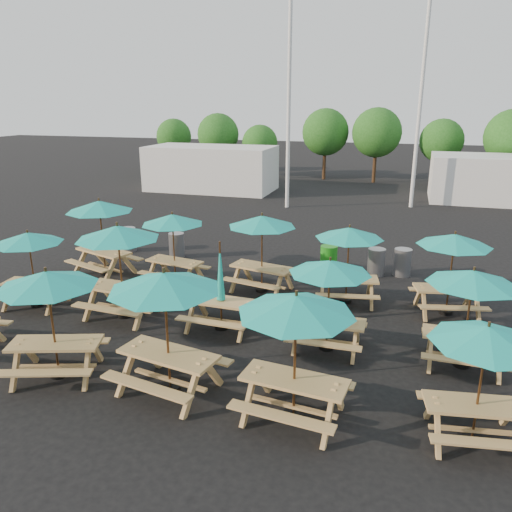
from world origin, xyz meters
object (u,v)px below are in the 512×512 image
(picnic_unit_5, at_px, (173,224))
(picnic_unit_10, at_px, (330,273))
(waste_bin_0, at_px, (129,239))
(waste_bin_1, at_px, (177,245))
(picnic_unit_12, at_px, (487,342))
(picnic_unit_8, at_px, (262,226))
(waste_bin_4, at_px, (402,262))
(picnic_unit_1, at_px, (29,243))
(picnic_unit_6, at_px, (165,289))
(picnic_unit_3, at_px, (47,286))
(picnic_unit_14, at_px, (454,245))
(waste_bin_3, at_px, (376,262))
(picnic_unit_7, at_px, (221,294))
(picnic_unit_4, at_px, (118,238))
(waste_bin_2, at_px, (329,259))
(picnic_unit_13, at_px, (472,284))
(picnic_unit_11, at_px, (349,238))
(picnic_unit_2, at_px, (100,211))
(picnic_unit_9, at_px, (296,313))

(picnic_unit_5, distance_m, picnic_unit_10, 6.11)
(waste_bin_0, relative_size, waste_bin_1, 1.00)
(picnic_unit_12, bearing_deg, picnic_unit_8, 124.71)
(waste_bin_0, relative_size, waste_bin_4, 1.00)
(picnic_unit_1, relative_size, waste_bin_4, 2.38)
(picnic_unit_1, relative_size, picnic_unit_6, 0.86)
(picnic_unit_3, height_order, picnic_unit_14, picnic_unit_3)
(picnic_unit_3, distance_m, picnic_unit_12, 8.16)
(picnic_unit_14, bearing_deg, waste_bin_3, 114.94)
(picnic_unit_7, bearing_deg, picnic_unit_5, 135.97)
(waste_bin_3, bearing_deg, picnic_unit_4, -139.36)
(picnic_unit_12, distance_m, waste_bin_2, 9.03)
(picnic_unit_4, height_order, picnic_unit_6, picnic_unit_4)
(picnic_unit_14, xyz_separation_m, waste_bin_2, (-3.63, 2.55, -1.50))
(waste_bin_3, bearing_deg, waste_bin_4, 14.43)
(picnic_unit_13, height_order, waste_bin_3, picnic_unit_13)
(picnic_unit_11, xyz_separation_m, waste_bin_3, (0.67, 2.64, -1.47))
(waste_bin_1, bearing_deg, picnic_unit_5, -65.66)
(picnic_unit_7, bearing_deg, picnic_unit_2, 153.92)
(picnic_unit_6, height_order, picnic_unit_7, picnic_unit_6)
(waste_bin_1, height_order, waste_bin_2, same)
(picnic_unit_1, xyz_separation_m, picnic_unit_6, (5.55, -2.85, 0.31))
(picnic_unit_4, xyz_separation_m, picnic_unit_5, (0.20, 2.75, -0.24))
(picnic_unit_11, relative_size, waste_bin_1, 2.45)
(picnic_unit_5, height_order, picnic_unit_11, picnic_unit_5)
(picnic_unit_10, xyz_separation_m, waste_bin_1, (-6.48, 5.57, -1.43))
(picnic_unit_11, xyz_separation_m, waste_bin_2, (-0.90, 2.51, -1.47))
(picnic_unit_2, xyz_separation_m, picnic_unit_14, (10.77, -0.16, -0.21))
(waste_bin_1, bearing_deg, picnic_unit_7, -54.56)
(waste_bin_0, bearing_deg, picnic_unit_11, -17.76)
(picnic_unit_11, bearing_deg, picnic_unit_4, -163.97)
(picnic_unit_9, xyz_separation_m, waste_bin_2, (-0.67, 8.35, -1.64))
(picnic_unit_3, height_order, picnic_unit_9, picnic_unit_9)
(waste_bin_3, bearing_deg, picnic_unit_7, -123.24)
(waste_bin_2, distance_m, waste_bin_4, 2.42)
(picnic_unit_1, bearing_deg, picnic_unit_2, 78.04)
(picnic_unit_2, xyz_separation_m, picnic_unit_10, (7.95, -3.12, -0.28))
(waste_bin_4, bearing_deg, picnic_unit_13, -76.43)
(picnic_unit_14, bearing_deg, picnic_unit_6, -147.13)
(picnic_unit_5, height_order, picnic_unit_9, picnic_unit_9)
(picnic_unit_6, height_order, waste_bin_2, picnic_unit_6)
(picnic_unit_1, distance_m, waste_bin_3, 10.64)
(picnic_unit_12, relative_size, waste_bin_1, 2.37)
(picnic_unit_14, bearing_deg, waste_bin_0, 153.45)
(picnic_unit_2, distance_m, waste_bin_1, 3.33)
(picnic_unit_7, distance_m, picnic_unit_13, 5.80)
(picnic_unit_4, relative_size, waste_bin_0, 2.78)
(picnic_unit_9, height_order, waste_bin_1, picnic_unit_9)
(picnic_unit_7, distance_m, picnic_unit_10, 2.92)
(picnic_unit_10, xyz_separation_m, picnic_unit_11, (0.08, 2.99, 0.04))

